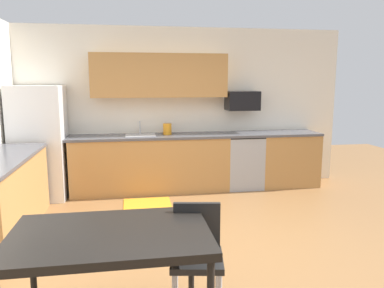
{
  "coord_description": "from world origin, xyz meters",
  "views": [
    {
      "loc": [
        -0.78,
        -3.77,
        1.82
      ],
      "look_at": [
        0.0,
        1.0,
        1.0
      ],
      "focal_mm": 35.07,
      "sensor_mm": 36.0,
      "label": 1
    }
  ],
  "objects": [
    {
      "name": "sink_basin",
      "position": [
        -0.63,
        2.3,
        0.88
      ],
      "size": [
        0.48,
        0.4,
        0.14
      ],
      "primitive_type": "cube",
      "color": "#A5A8AD",
      "rests_on": "countertop_back"
    },
    {
      "name": "upper_cabinets_back",
      "position": [
        -0.3,
        2.43,
        1.9
      ],
      "size": [
        2.2,
        0.34,
        0.7
      ],
      "primitive_type": "cube",
      "color": "#AD7A42"
    },
    {
      "name": "refrigerator",
      "position": [
        -2.18,
        2.22,
        0.87
      ],
      "size": [
        0.76,
        0.7,
        1.75
      ],
      "primitive_type": "cube",
      "color": "white",
      "rests_on": "ground"
    },
    {
      "name": "dining_table",
      "position": [
        -0.95,
        -1.22,
        0.71
      ],
      "size": [
        1.4,
        0.9,
        0.77
      ],
      "color": "black",
      "rests_on": "ground"
    },
    {
      "name": "sink_faucet",
      "position": [
        -0.63,
        2.48,
        1.04
      ],
      "size": [
        0.02,
        0.02,
        0.24
      ],
      "primitive_type": "cylinder",
      "color": "#B2B5BA",
      "rests_on": "countertop_back"
    },
    {
      "name": "wall_back",
      "position": [
        0.0,
        2.65,
        1.35
      ],
      "size": [
        5.8,
        0.1,
        2.7
      ],
      "primitive_type": "cube",
      "color": "silver",
      "rests_on": "ground"
    },
    {
      "name": "countertop_left",
      "position": [
        -2.3,
        0.8,
        0.92
      ],
      "size": [
        0.64,
        2.0,
        0.04
      ],
      "primitive_type": "cube",
      "color": "#4C4C51",
      "rests_on": "cabinet_run_left"
    },
    {
      "name": "kettle",
      "position": [
        -0.19,
        2.35,
        1.02
      ],
      "size": [
        0.14,
        0.14,
        0.2
      ],
      "primitive_type": "cylinder",
      "color": "orange",
      "rests_on": "countertop_back"
    },
    {
      "name": "chair_near_table",
      "position": [
        -0.29,
        -1.03,
        0.5
      ],
      "size": [
        0.46,
        0.46,
        0.85
      ],
      "color": "black",
      "rests_on": "ground"
    },
    {
      "name": "ground_plane",
      "position": [
        0.0,
        0.0,
        0.0
      ],
      "size": [
        12.0,
        12.0,
        0.0
      ],
      "primitive_type": "plane",
      "color": "olive"
    },
    {
      "name": "countertop_back",
      "position": [
        0.0,
        2.3,
        0.92
      ],
      "size": [
        4.8,
        0.64,
        0.04
      ],
      "primitive_type": "cube",
      "color": "#4C4C51",
      "rests_on": "cabinet_run_back"
    },
    {
      "name": "cabinet_run_left",
      "position": [
        -2.3,
        0.8,
        0.45
      ],
      "size": [
        0.6,
        2.0,
        0.9
      ],
      "primitive_type": "cube",
      "color": "#AD7A42",
      "rests_on": "ground"
    },
    {
      "name": "cabinet_run_back_right",
      "position": [
        1.9,
        2.3,
        0.45
      ],
      "size": [
        1.0,
        0.6,
        0.9
      ],
      "primitive_type": "cube",
      "color": "#AD7A42",
      "rests_on": "ground"
    },
    {
      "name": "oven_range",
      "position": [
        1.1,
        2.3,
        0.46
      ],
      "size": [
        0.6,
        0.6,
        0.91
      ],
      "color": "#999BA0",
      "rests_on": "ground"
    },
    {
      "name": "microwave",
      "position": [
        1.1,
        2.4,
        1.48
      ],
      "size": [
        0.54,
        0.36,
        0.32
      ],
      "primitive_type": "cube",
      "color": "black"
    },
    {
      "name": "cabinet_run_back",
      "position": [
        -0.48,
        2.3,
        0.45
      ],
      "size": [
        2.55,
        0.6,
        0.9
      ],
      "primitive_type": "cube",
      "color": "#AD7A42",
      "rests_on": "ground"
    },
    {
      "name": "floor_mat",
      "position": [
        -0.57,
        1.65,
        0.01
      ],
      "size": [
        0.7,
        0.5,
        0.01
      ],
      "primitive_type": "cube",
      "color": "orange",
      "rests_on": "ground"
    }
  ]
}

